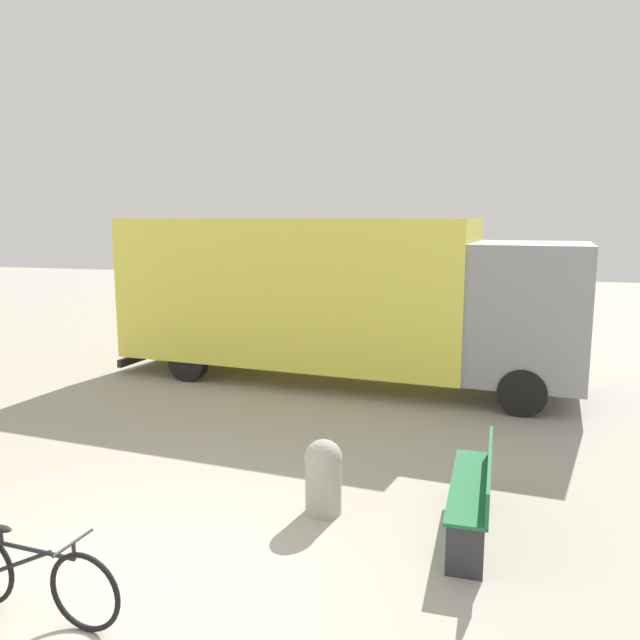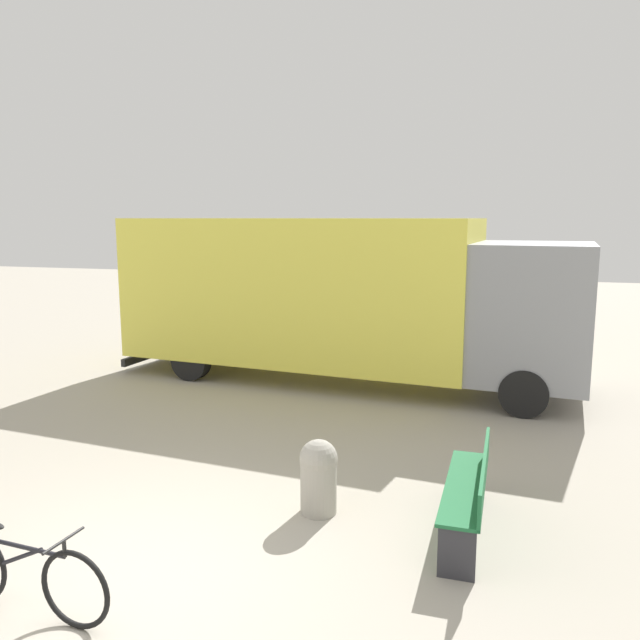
{
  "view_description": "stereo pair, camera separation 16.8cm",
  "coord_description": "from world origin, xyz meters",
  "px_view_note": "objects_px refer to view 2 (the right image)",
  "views": [
    {
      "loc": [
        2.98,
        -4.42,
        3.24
      ],
      "look_at": [
        0.46,
        4.77,
        1.67
      ],
      "focal_mm": 35.0,
      "sensor_mm": 36.0,
      "label": 1
    },
    {
      "loc": [
        3.14,
        -4.37,
        3.24
      ],
      "look_at": [
        0.46,
        4.77,
        1.67
      ],
      "focal_mm": 35.0,
      "sensor_mm": 36.0,
      "label": 2
    }
  ],
  "objects_px": {
    "delivery_truck": "(338,294)",
    "bicycle_far": "(23,574)",
    "park_bench": "(471,488)",
    "bollard_near_bench": "(319,474)"
  },
  "relations": [
    {
      "from": "bicycle_far",
      "to": "park_bench",
      "type": "bearing_deg",
      "value": 38.9
    },
    {
      "from": "delivery_truck",
      "to": "bicycle_far",
      "type": "relative_size",
      "value": 5.39
    },
    {
      "from": "delivery_truck",
      "to": "bollard_near_bench",
      "type": "distance_m",
      "value": 5.9
    },
    {
      "from": "bollard_near_bench",
      "to": "delivery_truck",
      "type": "bearing_deg",
      "value": 102.58
    },
    {
      "from": "delivery_truck",
      "to": "bicycle_far",
      "type": "height_order",
      "value": "delivery_truck"
    },
    {
      "from": "park_bench",
      "to": "bicycle_far",
      "type": "bearing_deg",
      "value": 125.62
    },
    {
      "from": "bicycle_far",
      "to": "bollard_near_bench",
      "type": "bearing_deg",
      "value": 57.06
    },
    {
      "from": "delivery_truck",
      "to": "bicycle_far",
      "type": "distance_m",
      "value": 8.16
    },
    {
      "from": "park_bench",
      "to": "bicycle_far",
      "type": "xyz_separation_m",
      "value": [
        -3.45,
        -2.41,
        -0.14
      ]
    },
    {
      "from": "bicycle_far",
      "to": "bollard_near_bench",
      "type": "xyz_separation_m",
      "value": [
        1.81,
        2.41,
        0.09
      ]
    }
  ]
}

